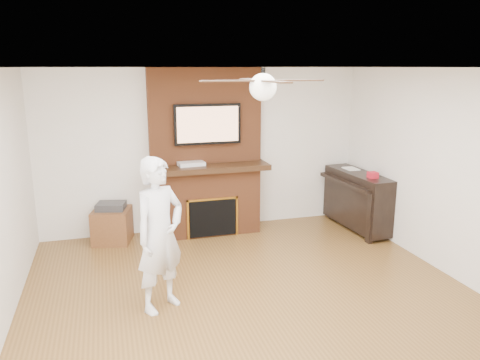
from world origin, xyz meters
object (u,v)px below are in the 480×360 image
object	(u,v)px
person	(160,235)
piano	(357,199)
side_table	(112,224)
fireplace	(208,169)

from	to	relation	value
person	piano	world-z (taller)	person
side_table	piano	xyz separation A→B (m)	(3.73, -0.48, 0.21)
person	piano	xyz separation A→B (m)	(3.27, 1.66, -0.33)
fireplace	piano	xyz separation A→B (m)	(2.28, -0.55, -0.51)
side_table	piano	size ratio (longest dim) A/B	0.44
fireplace	piano	distance (m)	2.40
person	piano	distance (m)	3.69
side_table	piano	distance (m)	3.77
side_table	person	bearing A→B (deg)	-63.50
side_table	fireplace	bearing A→B (deg)	17.03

